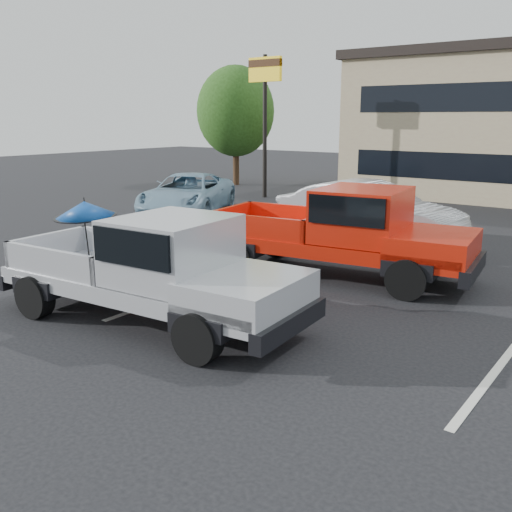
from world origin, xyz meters
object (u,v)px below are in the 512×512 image
object	(u,v)px
red_pickup	(353,229)
silver_sedan	(370,214)
tree_left	(236,111)
silver_pickup	(162,265)
motel_sign	(265,88)
blue_suv	(187,194)

from	to	relation	value
red_pickup	silver_sedan	bearing A→B (deg)	102.19
red_pickup	silver_sedan	distance (m)	3.59
tree_left	silver_pickup	xyz separation A→B (m)	(11.98, -17.00, -2.68)
red_pickup	motel_sign	bearing A→B (deg)	126.40
red_pickup	blue_suv	bearing A→B (deg)	147.36
motel_sign	red_pickup	xyz separation A→B (m)	(9.16, -9.45, -3.57)
motel_sign	tree_left	distance (m)	5.08
silver_pickup	blue_suv	world-z (taller)	silver_pickup
silver_pickup	red_pickup	bearing A→B (deg)	71.03
tree_left	red_pickup	bearing A→B (deg)	-43.39
red_pickup	blue_suv	world-z (taller)	red_pickup
tree_left	blue_suv	size ratio (longest dim) A/B	1.14
tree_left	silver_sedan	xyz separation A→B (m)	(11.94, -9.08, -2.87)
tree_left	silver_pickup	world-z (taller)	tree_left
motel_sign	silver_sedan	size ratio (longest dim) A/B	1.15
tree_left	blue_suv	bearing A→B (deg)	-62.14
motel_sign	silver_sedan	world-z (taller)	motel_sign
silver_sedan	tree_left	bearing A→B (deg)	55.53
motel_sign	blue_suv	bearing A→B (deg)	-85.38
motel_sign	red_pickup	world-z (taller)	motel_sign
silver_pickup	silver_sedan	world-z (taller)	silver_pickup
silver_pickup	silver_sedan	distance (m)	7.92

